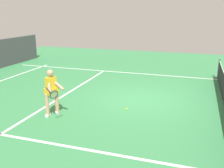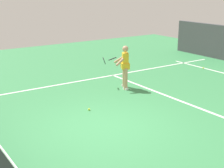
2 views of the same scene
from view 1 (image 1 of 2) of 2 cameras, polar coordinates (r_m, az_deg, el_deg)
The scene contains 6 objects.
ground_plane at distance 10.25m, azimuth 6.25°, elevation -3.33°, with size 25.16×25.16×0.00m, color #38844C.
service_line_marking at distance 11.26m, azimuth -9.24°, elevation -1.67°, with size 8.44×0.10×0.01m, color white.
sideline_left_marking at distance 14.24m, azimuth 9.90°, elevation 1.99°, with size 0.10×17.35×0.01m, color white.
sideline_right_marking at distance 6.54m, azimuth -1.98°, elevation -14.87°, with size 0.10×17.35×0.01m, color white.
tennis_player at distance 8.61m, azimuth -13.19°, elevation -1.48°, with size 1.05×0.82×1.55m.
tennis_ball_mid at distance 9.12m, azimuth 3.20°, elevation -5.50°, with size 0.07×0.07×0.07m, color #D1E533.
Camera 1 is at (9.49, 1.98, 3.34)m, focal length 41.47 mm.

